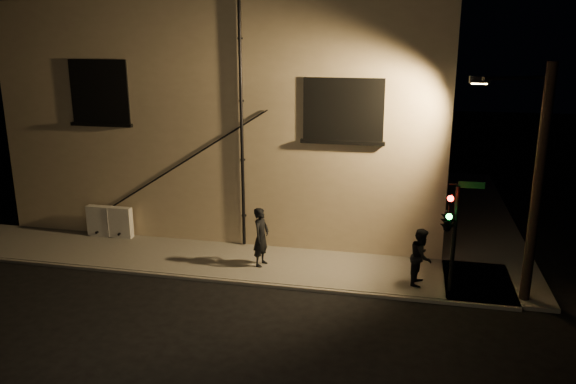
% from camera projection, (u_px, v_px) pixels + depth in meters
% --- Properties ---
extents(ground, '(90.00, 90.00, 0.00)m').
position_uv_depth(ground, '(274.00, 287.00, 16.84)').
color(ground, black).
extents(sidewalk, '(21.00, 16.00, 0.12)m').
position_uv_depth(sidewalk, '(334.00, 239.00, 20.70)').
color(sidewalk, '#68645E').
rests_on(sidewalk, ground).
extents(building, '(16.20, 12.23, 8.80)m').
position_uv_depth(building, '(256.00, 104.00, 24.77)').
color(building, '#CBB592').
rests_on(building, ground).
extents(utility_cabinet, '(1.73, 0.29, 1.14)m').
position_uv_depth(utility_cabinet, '(110.00, 222.00, 20.64)').
color(utility_cabinet, silver).
rests_on(utility_cabinet, sidewalk).
extents(pedestrian_a, '(0.60, 0.78, 1.92)m').
position_uv_depth(pedestrian_a, '(261.00, 237.00, 17.91)').
color(pedestrian_a, black).
rests_on(pedestrian_a, sidewalk).
extents(pedestrian_b, '(0.80, 0.94, 1.72)m').
position_uv_depth(pedestrian_b, '(421.00, 257.00, 16.56)').
color(pedestrian_b, black).
rests_on(pedestrian_b, sidewalk).
extents(traffic_signal, '(1.16, 1.91, 3.28)m').
position_uv_depth(traffic_signal, '(448.00, 219.00, 15.68)').
color(traffic_signal, black).
rests_on(traffic_signal, sidewalk).
extents(streetlamp_pole, '(2.01, 1.38, 6.64)m').
position_uv_depth(streetlamp_pole, '(533.00, 179.00, 14.99)').
color(streetlamp_pole, black).
rests_on(streetlamp_pole, ground).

